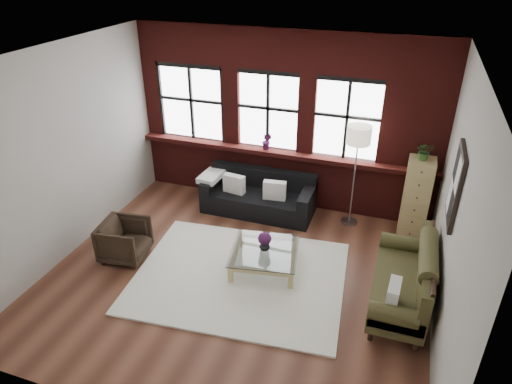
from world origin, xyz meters
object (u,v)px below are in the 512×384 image
(coffee_table, at_px, (264,259))
(drawer_chest, at_px, (416,197))
(floor_lamp, at_px, (355,173))
(vintage_settee, at_px, (401,276))
(armchair, at_px, (125,240))
(vase, at_px, (265,245))
(dark_sofa, at_px, (258,194))

(coffee_table, height_order, drawer_chest, drawer_chest)
(drawer_chest, xyz_separation_m, floor_lamp, (-1.04, -0.01, 0.30))
(vintage_settee, bearing_deg, armchair, -176.44)
(floor_lamp, bearing_deg, vintage_settee, -63.75)
(floor_lamp, bearing_deg, armchair, -145.88)
(floor_lamp, bearing_deg, drawer_chest, 0.71)
(coffee_table, height_order, vase, vase)
(vintage_settee, distance_m, coffee_table, 2.01)
(vase, relative_size, floor_lamp, 0.08)
(dark_sofa, height_order, vintage_settee, vintage_settee)
(dark_sofa, bearing_deg, vintage_settee, -33.80)
(dark_sofa, relative_size, vintage_settee, 1.12)
(vintage_settee, distance_m, vase, 1.99)
(dark_sofa, height_order, drawer_chest, drawer_chest)
(coffee_table, xyz_separation_m, floor_lamp, (1.04, 1.72, 0.83))
(dark_sofa, xyz_separation_m, coffee_table, (0.62, -1.56, -0.21))
(armchair, bearing_deg, vintage_settee, -93.77)
(armchair, bearing_deg, vase, -85.81)
(coffee_table, relative_size, floor_lamp, 0.51)
(vintage_settee, distance_m, armchair, 4.15)
(dark_sofa, distance_m, floor_lamp, 1.78)
(vintage_settee, relative_size, armchair, 2.60)
(vase, relative_size, drawer_chest, 0.12)
(dark_sofa, height_order, coffee_table, dark_sofa)
(drawer_chest, distance_m, floor_lamp, 1.08)
(coffee_table, bearing_deg, drawer_chest, 39.94)
(dark_sofa, bearing_deg, drawer_chest, 3.83)
(dark_sofa, xyz_separation_m, floor_lamp, (1.66, 0.17, 0.62))
(drawer_chest, height_order, floor_lamp, floor_lamp)
(armchair, height_order, floor_lamp, floor_lamp)
(armchair, xyz_separation_m, coffee_table, (2.16, 0.44, -0.16))
(drawer_chest, bearing_deg, floor_lamp, -179.29)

